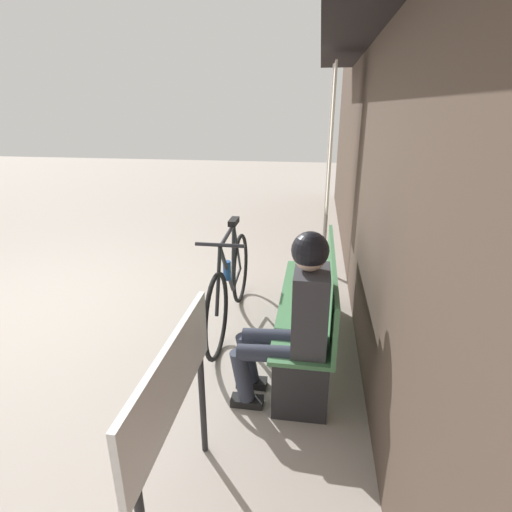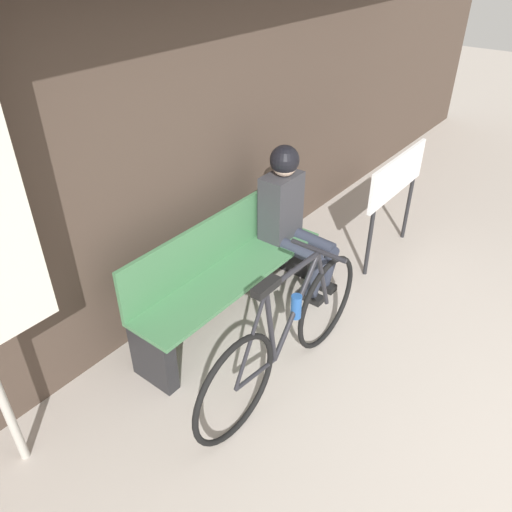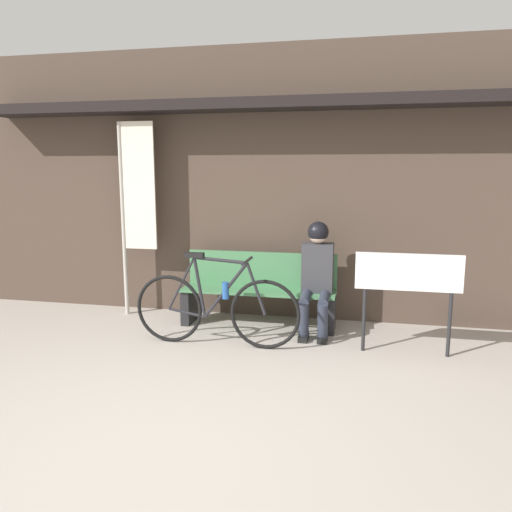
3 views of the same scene
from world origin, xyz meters
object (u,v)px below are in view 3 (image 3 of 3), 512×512
at_px(banner_pole, 134,198).
at_px(signboard, 408,279).
at_px(bicycle, 216,308).
at_px(park_bench_near, 259,292).
at_px(person_seated, 317,270).

relative_size(banner_pole, signboard, 2.34).
height_order(bicycle, signboard, signboard).
height_order(park_bench_near, bicycle, bicycle).
distance_m(bicycle, banner_pole, 1.86).
xyz_separation_m(person_seated, signboard, (0.92, -0.48, 0.05)).
xyz_separation_m(bicycle, signboard, (1.87, 0.16, 0.35)).
relative_size(park_bench_near, person_seated, 1.43).
distance_m(person_seated, signboard, 1.04).
relative_size(park_bench_near, signboard, 1.75).
xyz_separation_m(park_bench_near, bicycle, (-0.29, -0.75, -0.00)).
distance_m(bicycle, person_seated, 1.19).
bearing_deg(person_seated, signboard, -27.89).
relative_size(person_seated, signboard, 1.23).
xyz_separation_m(person_seated, banner_pole, (-2.22, 0.22, 0.75)).
height_order(person_seated, signboard, person_seated).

